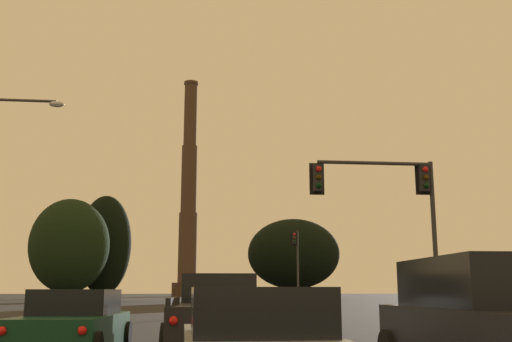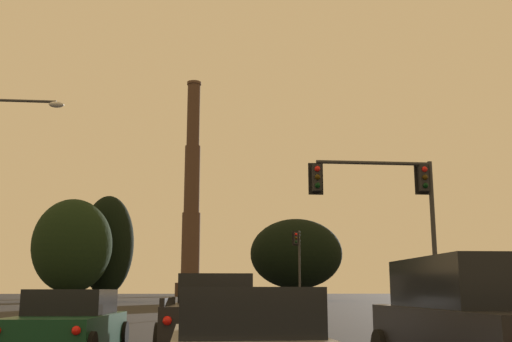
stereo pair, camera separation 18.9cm
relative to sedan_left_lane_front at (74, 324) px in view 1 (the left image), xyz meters
The scene contains 9 objects.
sedan_left_lane_front is the anchor object (origin of this frame).
suv_right_lane_second 8.94m from the sedan_left_lane_front, 40.63° to the right, with size 2.22×4.95×1.86m.
pickup_truck_center_lane_front 3.27m from the sedan_left_lane_front, ahead, with size 2.43×5.59×1.82m.
traffic_light_overhead_right 13.87m from the sedan_left_lane_front, 38.82° to the left, with size 5.03×0.50×6.40m.
traffic_light_far_right 38.75m from the sedan_left_lane_front, 72.80° to the left, with size 0.78×0.50×6.50m.
smokestack 140.98m from the sedan_left_lane_front, 89.46° to the left, with size 7.44×7.44×56.25m.
treeline_center_right 75.74m from the sedan_left_lane_front, 76.69° to the left, with size 13.51×12.16×11.84m.
treeline_right_mid 71.19m from the sedan_left_lane_front, 97.66° to the left, with size 7.18×6.46×14.40m.
treeline_far_left 66.21m from the sedan_left_lane_front, 101.40° to the left, with size 10.02×9.02×13.03m.
Camera 1 is at (-0.74, -0.21, 1.39)m, focal length 42.00 mm.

